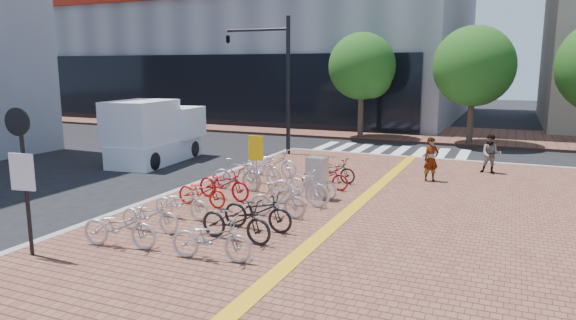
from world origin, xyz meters
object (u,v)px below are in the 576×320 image
at_px(bike_6, 261,169).
at_px(utility_box, 317,178).
at_px(bike_12, 299,187).
at_px(bike_10, 258,211).
at_px(bike_0, 119,227).
at_px(notice_sign, 22,164).
at_px(bike_2, 181,203).
at_px(bike_7, 273,163).
at_px(yellow_sign, 256,153).
at_px(bike_4, 224,184).
at_px(pedestrian_a, 431,159).
at_px(bike_1, 150,215).
at_px(bike_9, 236,220).
at_px(bike_14, 325,177).
at_px(traffic_light_pole, 260,60).
at_px(pedestrian_b, 491,154).
at_px(bike_15, 333,170).
at_px(bike_11, 278,200).
at_px(box_truck, 155,133).
at_px(bike_3, 202,192).
at_px(bike_8, 211,238).

distance_m(bike_6, utility_box, 2.79).
bearing_deg(bike_12, bike_10, 176.99).
distance_m(bike_0, notice_sign, 2.41).
distance_m(bike_2, bike_7, 5.90).
bearing_deg(yellow_sign, bike_4, -111.34).
relative_size(bike_7, pedestrian_a, 1.23).
height_order(bike_4, bike_7, bike_7).
bearing_deg(bike_1, bike_9, -87.29).
bearing_deg(bike_2, bike_14, -29.72).
height_order(pedestrian_a, utility_box, pedestrian_a).
relative_size(bike_4, traffic_light_pole, 0.30).
bearing_deg(pedestrian_a, yellow_sign, -178.81).
bearing_deg(bike_4, bike_14, -37.90).
relative_size(pedestrian_b, yellow_sign, 0.81).
height_order(bike_15, pedestrian_b, pedestrian_b).
distance_m(bike_0, bike_4, 4.63).
relative_size(bike_2, notice_sign, 0.51).
bearing_deg(utility_box, pedestrian_b, 52.94).
height_order(bike_4, pedestrian_b, pedestrian_b).
bearing_deg(bike_11, box_truck, 49.04).
xyz_separation_m(bike_7, traffic_light_pole, (-2.97, 4.85, 3.82)).
bearing_deg(bike_0, bike_2, -8.67).
bearing_deg(pedestrian_a, utility_box, -163.13).
height_order(bike_2, box_truck, box_truck).
bearing_deg(bike_0, bike_1, -4.66).
bearing_deg(bike_10, bike_4, 45.51).
bearing_deg(bike_4, utility_box, -58.37).
bearing_deg(bike_2, notice_sign, 155.86).
xyz_separation_m(bike_11, bike_15, (-0.02, 4.70, -0.04)).
bearing_deg(yellow_sign, bike_2, -97.70).
bearing_deg(bike_11, bike_3, 80.23).
relative_size(bike_3, bike_6, 0.98).
distance_m(bike_2, pedestrian_a, 9.17).
bearing_deg(bike_3, bike_15, -25.43).
relative_size(bike_3, bike_14, 1.01).
distance_m(bike_7, notice_sign, 9.69).
xyz_separation_m(bike_14, box_truck, (-8.81, 2.44, 0.72)).
distance_m(bike_7, bike_14, 2.72).
bearing_deg(bike_14, yellow_sign, 122.04).
bearing_deg(utility_box, bike_1, -119.37).
height_order(bike_4, notice_sign, notice_sign).
xyz_separation_m(bike_4, yellow_sign, (0.48, 1.24, 0.79)).
bearing_deg(yellow_sign, bike_8, -71.85).
height_order(bike_3, bike_7, bike_7).
xyz_separation_m(bike_12, notice_sign, (-3.79, -6.05, 1.45)).
bearing_deg(pedestrian_b, bike_1, -122.83).
distance_m(pedestrian_a, traffic_light_pole, 9.75).
height_order(bike_4, bike_14, bike_4).
bearing_deg(bike_15, pedestrian_b, -45.56).
bearing_deg(bike_8, bike_6, 9.53).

